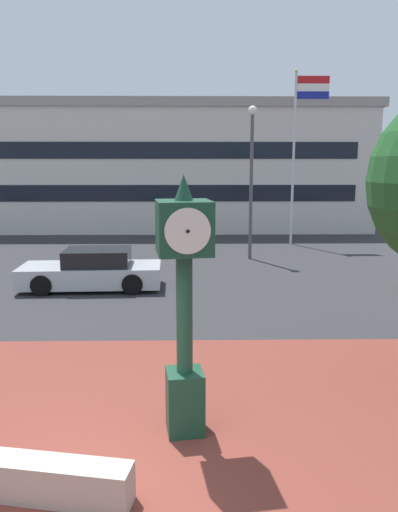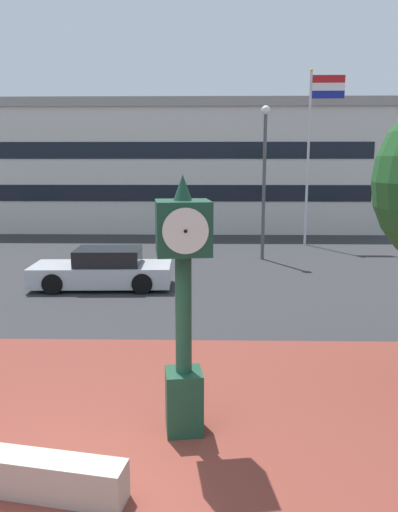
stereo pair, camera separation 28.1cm
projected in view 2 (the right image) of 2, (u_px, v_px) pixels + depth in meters
name	position (u px, v px, depth m)	size (l,w,h in m)	color
ground_plane	(62.00, 502.00, 5.93)	(200.00, 200.00, 0.00)	#2D2D30
plaza_brick_paving	(78.00, 464.00, 6.66)	(44.00, 9.49, 0.01)	brown
planter_wall	(1.00, 471.00, 6.11)	(3.20, 0.40, 0.50)	#ADA393
street_clock	(183.00, 295.00, 7.11)	(0.85, 0.89, 3.83)	#19422D
car_street_far	(104.00, 270.00, 15.98)	(4.49, 1.96, 1.28)	#B7BABF
flagpole_primary	(313.00, 142.00, 23.48)	(1.64, 0.14, 8.24)	silver
civic_building	(172.00, 166.00, 33.21)	(25.82, 12.73, 7.43)	beige
street_lamp_post	(264.00, 166.00, 20.05)	(0.36, 0.36, 6.20)	#4C4C51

